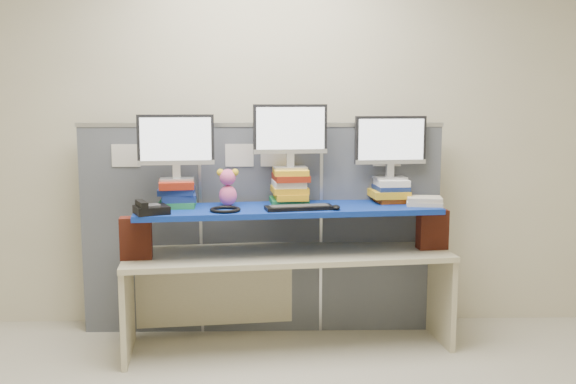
{
  "coord_description": "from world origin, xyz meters",
  "views": [
    {
      "loc": [
        0.09,
        -2.78,
        1.68
      ],
      "look_at": [
        0.19,
        1.47,
        1.08
      ],
      "focal_mm": 40.0,
      "sensor_mm": 36.0,
      "label": 1
    }
  ],
  "objects_px": {
    "monitor_center": "(290,132)",
    "desk_phone": "(150,209)",
    "monitor_left": "(176,143)",
    "desk": "(288,271)",
    "monitor_right": "(390,143)",
    "blue_board": "(288,209)",
    "keyboard": "(299,208)"
  },
  "relations": [
    {
      "from": "monitor_left",
      "to": "blue_board",
      "type": "bearing_deg",
      "value": -9.14
    },
    {
      "from": "monitor_left",
      "to": "desk_phone",
      "type": "height_order",
      "value": "monitor_left"
    },
    {
      "from": "desk",
      "to": "monitor_right",
      "type": "xyz_separation_m",
      "value": [
        0.72,
        0.21,
        0.86
      ]
    },
    {
      "from": "desk",
      "to": "blue_board",
      "type": "distance_m",
      "value": 0.43
    },
    {
      "from": "desk",
      "to": "monitor_left",
      "type": "bearing_deg",
      "value": 170.86
    },
    {
      "from": "desk",
      "to": "blue_board",
      "type": "bearing_deg",
      "value": 173.07
    },
    {
      "from": "desk",
      "to": "monitor_right",
      "type": "bearing_deg",
      "value": 9.09
    },
    {
      "from": "blue_board",
      "to": "monitor_left",
      "type": "relative_size",
      "value": 3.99
    },
    {
      "from": "blue_board",
      "to": "monitor_left",
      "type": "bearing_deg",
      "value": 170.86
    },
    {
      "from": "blue_board",
      "to": "monitor_center",
      "type": "xyz_separation_m",
      "value": [
        0.02,
        0.12,
        0.51
      ]
    },
    {
      "from": "keyboard",
      "to": "desk",
      "type": "bearing_deg",
      "value": 110.02
    },
    {
      "from": "keyboard",
      "to": "blue_board",
      "type": "bearing_deg",
      "value": 110.02
    },
    {
      "from": "desk_phone",
      "to": "keyboard",
      "type": "bearing_deg",
      "value": -15.44
    },
    {
      "from": "monitor_center",
      "to": "desk_phone",
      "type": "distance_m",
      "value": 1.07
    },
    {
      "from": "monitor_right",
      "to": "desk_phone",
      "type": "relative_size",
      "value": 1.96
    },
    {
      "from": "monitor_left",
      "to": "monitor_center",
      "type": "distance_m",
      "value": 0.77
    },
    {
      "from": "monitor_right",
      "to": "desk_phone",
      "type": "distance_m",
      "value": 1.7
    },
    {
      "from": "desk",
      "to": "keyboard",
      "type": "height_order",
      "value": "keyboard"
    },
    {
      "from": "desk_phone",
      "to": "blue_board",
      "type": "bearing_deg",
      "value": -7.44
    },
    {
      "from": "monitor_center",
      "to": "desk_phone",
      "type": "xyz_separation_m",
      "value": [
        -0.89,
        -0.38,
        -0.46
      ]
    },
    {
      "from": "blue_board",
      "to": "keyboard",
      "type": "distance_m",
      "value": 0.14
    },
    {
      "from": "blue_board",
      "to": "monitor_center",
      "type": "height_order",
      "value": "monitor_center"
    },
    {
      "from": "blue_board",
      "to": "monitor_center",
      "type": "bearing_deg",
      "value": 74.73
    },
    {
      "from": "monitor_right",
      "to": "keyboard",
      "type": "height_order",
      "value": "monitor_right"
    },
    {
      "from": "monitor_center",
      "to": "desk",
      "type": "bearing_deg",
      "value": -105.27
    },
    {
      "from": "monitor_center",
      "to": "desk_phone",
      "type": "relative_size",
      "value": 1.96
    },
    {
      "from": "monitor_right",
      "to": "monitor_left",
      "type": "bearing_deg",
      "value": -180.0
    },
    {
      "from": "desk",
      "to": "monitor_center",
      "type": "height_order",
      "value": "monitor_center"
    },
    {
      "from": "monitor_left",
      "to": "monitor_center",
      "type": "relative_size",
      "value": 1.0
    },
    {
      "from": "monitor_center",
      "to": "monitor_right",
      "type": "distance_m",
      "value": 0.71
    },
    {
      "from": "blue_board",
      "to": "monitor_right",
      "type": "xyz_separation_m",
      "value": [
        0.72,
        0.21,
        0.43
      ]
    },
    {
      "from": "monitor_right",
      "to": "keyboard",
      "type": "xyz_separation_m",
      "value": [
        -0.65,
        -0.32,
        -0.4
      ]
    }
  ]
}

